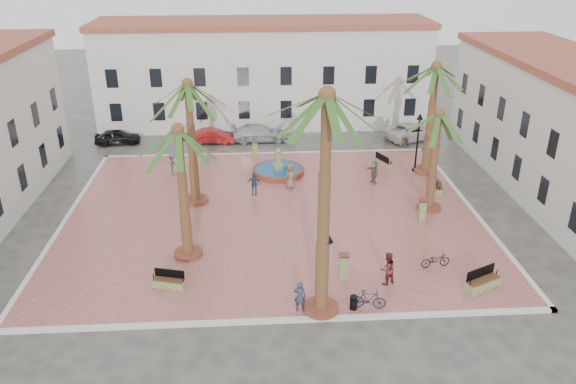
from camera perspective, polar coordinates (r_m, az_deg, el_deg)
The scene contains 36 objects.
ground at distance 36.09m, azimuth -1.59°, elevation -2.35°, with size 120.00×120.00×0.00m, color #56544F.
plaza at distance 36.06m, azimuth -1.59°, elevation -2.25°, with size 26.00×22.00×0.15m, color #BF6A63.
kerb_n at distance 46.14m, azimuth -2.11°, elevation 3.92°, with size 26.30×0.30×0.16m, color silver.
kerb_s at distance 26.70m, azimuth -0.66°, elevation -12.92°, with size 26.30×0.30×0.16m, color silver.
kerb_e at distance 38.68m, azimuth 18.04°, elevation -1.58°, with size 0.30×22.30×0.16m, color silver.
kerb_w at distance 37.97m, azimuth -21.61°, elevation -2.64°, with size 0.30×22.30×0.16m, color silver.
building_north at distance 53.44m, azimuth -2.48°, elevation 12.04°, with size 30.40×7.40×9.50m.
building_east at distance 41.83m, azimuth 26.89°, elevation 5.46°, with size 7.40×26.40×9.00m.
fountain at distance 41.95m, azimuth -0.98°, elevation 2.27°, with size 3.85×3.85×1.99m.
palm_nw at distance 35.60m, azimuth -10.09°, elevation 9.37°, with size 5.38×5.38×8.35m.
palm_sw at distance 29.19m, azimuth -11.00°, elevation 4.67°, with size 5.11×5.11×7.67m.
palm_s at distance 22.99m, azimuth 3.93°, elevation 7.36°, with size 5.42×5.42×10.80m.
palm_e at distance 35.71m, azimuth 15.00°, elevation 6.48°, with size 4.96×4.96×6.73m.
palm_ne at distance 41.45m, azimuth 14.72°, elevation 11.01°, with size 5.59×5.59×8.33m.
bench_s at distance 29.34m, azimuth -12.03°, elevation -8.94°, with size 1.76×0.93×0.89m.
bench_se at distance 30.24m, azimuth 19.16°, elevation -8.67°, with size 2.05×1.41×1.04m.
bench_e at distance 40.49m, azimuth 15.04°, elevation 0.48°, with size 0.87×1.66×0.84m.
bench_ne at distance 44.02m, azimuth 9.71°, elevation 2.99°, with size 1.19×1.83×0.93m.
lamppost_s at distance 25.76m, azimuth 4.06°, elevation -6.85°, with size 0.45×0.45×4.10m.
lamppost_e at distance 42.50m, azimuth 13.10°, elevation 5.91°, with size 0.49×0.49×4.50m.
bollard_se at distance 29.27m, azimuth 5.69°, elevation -7.45°, with size 0.55×0.55×1.40m.
bollard_n at distance 45.31m, azimuth -3.41°, elevation 4.47°, with size 0.55×0.55×1.25m.
bollard_e at distance 35.81m, azimuth 13.49°, elevation -1.74°, with size 0.52×0.52×1.39m.
litter_bin at distance 27.29m, azimuth 6.68°, elevation -11.09°, with size 0.36×0.36×0.70m, color black.
cyclist_a at distance 26.78m, azimuth 1.22°, elevation -10.54°, with size 0.57×0.37×1.56m, color #2F364B.
bicycle_a at distance 31.19m, azimuth 14.76°, elevation -6.69°, with size 0.56×1.61×0.85m, color black.
cyclist_b at distance 29.03m, azimuth 10.05°, elevation -7.65°, with size 0.87×0.67×1.78m, color #5C2224.
bicycle_b at distance 27.33m, azimuth 8.20°, elevation -10.74°, with size 0.47×1.66×1.00m, color black.
pedestrian_fountain_a at distance 39.22m, azimuth 0.26°, elevation 1.61°, with size 0.87×0.57×1.78m, color #7B614C.
pedestrian_fountain_b at distance 38.33m, azimuth -3.49°, elevation 0.84°, with size 0.93×0.39×1.59m, color #38495C.
pedestrian_north at distance 42.33m, azimuth -11.64°, elevation 2.82°, with size 1.11×0.64×1.72m, color #54545A.
pedestrian_east at distance 40.49m, azimuth 8.69°, elevation 2.02°, with size 1.57×0.50×1.70m, color #6E6556.
car_black at distance 50.50m, azimuth -16.93°, elevation 5.38°, with size 1.53×3.80×1.30m, color black.
car_red at distance 49.02m, azimuth -7.63°, elevation 5.65°, with size 1.32×3.78×1.25m, color #B2191B.
car_silver at distance 49.15m, azimuth -2.89°, elevation 6.01°, with size 2.02×4.98×1.45m, color silver.
car_white at distance 50.69m, azimuth 12.58°, elevation 6.03°, with size 2.41×5.22×1.45m, color silver.
Camera 1 is at (-1.04, -32.17, 16.33)m, focal length 35.00 mm.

